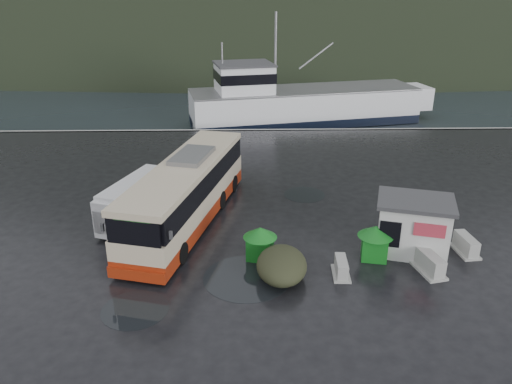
{
  "coord_description": "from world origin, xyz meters",
  "views": [
    {
      "loc": [
        0.35,
        -21.56,
        11.71
      ],
      "look_at": [
        0.9,
        2.2,
        1.7
      ],
      "focal_mm": 35.0,
      "sensor_mm": 36.0,
      "label": 1
    }
  ],
  "objects_px": {
    "jersey_barrier_a": "(341,275)",
    "ticket_kiosk": "(410,251)",
    "coach_bus": "(189,222)",
    "white_van": "(140,221)",
    "fishing_trawler": "(304,108)",
    "waste_bin_left": "(260,258)",
    "jersey_barrier_b": "(428,272)",
    "waste_bin_right": "(373,258)",
    "dome_tent": "(281,277)",
    "jersey_barrier_c": "(464,252)"
  },
  "relations": [
    {
      "from": "waste_bin_right",
      "to": "ticket_kiosk",
      "type": "bearing_deg",
      "value": 16.83
    },
    {
      "from": "ticket_kiosk",
      "to": "jersey_barrier_c",
      "type": "bearing_deg",
      "value": 12.33
    },
    {
      "from": "dome_tent",
      "to": "waste_bin_right",
      "type": "bearing_deg",
      "value": 19.53
    },
    {
      "from": "white_van",
      "to": "jersey_barrier_a",
      "type": "distance_m",
      "value": 11.2
    },
    {
      "from": "dome_tent",
      "to": "fishing_trawler",
      "type": "relative_size",
      "value": 0.11
    },
    {
      "from": "white_van",
      "to": "fishing_trawler",
      "type": "bearing_deg",
      "value": 85.43
    },
    {
      "from": "jersey_barrier_a",
      "to": "ticket_kiosk",
      "type": "bearing_deg",
      "value": 28.6
    },
    {
      "from": "ticket_kiosk",
      "to": "jersey_barrier_a",
      "type": "bearing_deg",
      "value": -135.0
    },
    {
      "from": "white_van",
      "to": "ticket_kiosk",
      "type": "distance_m",
      "value": 13.83
    },
    {
      "from": "white_van",
      "to": "jersey_barrier_c",
      "type": "relative_size",
      "value": 3.31
    },
    {
      "from": "jersey_barrier_a",
      "to": "fishing_trawler",
      "type": "xyz_separation_m",
      "value": [
        1.88,
        30.89,
        0.0
      ]
    },
    {
      "from": "waste_bin_left",
      "to": "fishing_trawler",
      "type": "distance_m",
      "value": 29.85
    },
    {
      "from": "waste_bin_left",
      "to": "jersey_barrier_a",
      "type": "bearing_deg",
      "value": -23.83
    },
    {
      "from": "coach_bus",
      "to": "white_van",
      "type": "distance_m",
      "value": 2.6
    },
    {
      "from": "white_van",
      "to": "fishing_trawler",
      "type": "distance_m",
      "value": 27.87
    },
    {
      "from": "dome_tent",
      "to": "jersey_barrier_c",
      "type": "height_order",
      "value": "dome_tent"
    },
    {
      "from": "jersey_barrier_c",
      "to": "ticket_kiosk",
      "type": "bearing_deg",
      "value": 175.94
    },
    {
      "from": "waste_bin_left",
      "to": "waste_bin_right",
      "type": "height_order",
      "value": "waste_bin_right"
    },
    {
      "from": "waste_bin_left",
      "to": "waste_bin_right",
      "type": "relative_size",
      "value": 0.96
    },
    {
      "from": "waste_bin_left",
      "to": "jersey_barrier_a",
      "type": "height_order",
      "value": "waste_bin_left"
    },
    {
      "from": "jersey_barrier_a",
      "to": "fishing_trawler",
      "type": "relative_size",
      "value": 0.05
    },
    {
      "from": "ticket_kiosk",
      "to": "jersey_barrier_b",
      "type": "xyz_separation_m",
      "value": [
        0.25,
        -1.84,
        0.0
      ]
    },
    {
      "from": "waste_bin_right",
      "to": "jersey_barrier_a",
      "type": "relative_size",
      "value": 1.12
    },
    {
      "from": "coach_bus",
      "to": "waste_bin_right",
      "type": "distance_m",
      "value": 9.74
    },
    {
      "from": "jersey_barrier_b",
      "to": "coach_bus",
      "type": "bearing_deg",
      "value": 154.62
    },
    {
      "from": "jersey_barrier_b",
      "to": "jersey_barrier_c",
      "type": "relative_size",
      "value": 1.06
    },
    {
      "from": "waste_bin_right",
      "to": "ticket_kiosk",
      "type": "height_order",
      "value": "ticket_kiosk"
    },
    {
      "from": "jersey_barrier_c",
      "to": "coach_bus",
      "type": "bearing_deg",
      "value": 164.98
    },
    {
      "from": "waste_bin_left",
      "to": "jersey_barrier_a",
      "type": "distance_m",
      "value": 3.78
    },
    {
      "from": "coach_bus",
      "to": "jersey_barrier_c",
      "type": "xyz_separation_m",
      "value": [
        13.31,
        -3.57,
        0.0
      ]
    },
    {
      "from": "coach_bus",
      "to": "jersey_barrier_a",
      "type": "relative_size",
      "value": 8.5
    },
    {
      "from": "ticket_kiosk",
      "to": "white_van",
      "type": "bearing_deg",
      "value": -178.56
    },
    {
      "from": "white_van",
      "to": "jersey_barrier_c",
      "type": "distance_m",
      "value": 16.34
    },
    {
      "from": "coach_bus",
      "to": "waste_bin_left",
      "type": "xyz_separation_m",
      "value": [
        3.68,
        -3.85,
        0.0
      ]
    },
    {
      "from": "dome_tent",
      "to": "jersey_barrier_b",
      "type": "bearing_deg",
      "value": 2.42
    },
    {
      "from": "waste_bin_right",
      "to": "ticket_kiosk",
      "type": "distance_m",
      "value": 1.96
    },
    {
      "from": "white_van",
      "to": "waste_bin_left",
      "type": "distance_m",
      "value": 7.45
    },
    {
      "from": "coach_bus",
      "to": "jersey_barrier_b",
      "type": "bearing_deg",
      "value": -10.84
    },
    {
      "from": "dome_tent",
      "to": "jersey_barrier_a",
      "type": "relative_size",
      "value": 2.08
    },
    {
      "from": "dome_tent",
      "to": "white_van",
      "type": "bearing_deg",
      "value": 141.5
    },
    {
      "from": "waste_bin_left",
      "to": "waste_bin_right",
      "type": "xyz_separation_m",
      "value": [
        5.22,
        -0.11,
        0.0
      ]
    },
    {
      "from": "dome_tent",
      "to": "fishing_trawler",
      "type": "xyz_separation_m",
      "value": [
        4.47,
        31.02,
        0.0
      ]
    },
    {
      "from": "ticket_kiosk",
      "to": "waste_bin_left",
      "type": "bearing_deg",
      "value": -159.96
    },
    {
      "from": "white_van",
      "to": "dome_tent",
      "type": "relative_size",
      "value": 1.82
    },
    {
      "from": "jersey_barrier_b",
      "to": "fishing_trawler",
      "type": "distance_m",
      "value": 30.81
    },
    {
      "from": "dome_tent",
      "to": "jersey_barrier_b",
      "type": "height_order",
      "value": "dome_tent"
    },
    {
      "from": "waste_bin_left",
      "to": "jersey_barrier_b",
      "type": "relative_size",
      "value": 0.89
    },
    {
      "from": "fishing_trawler",
      "to": "jersey_barrier_b",
      "type": "bearing_deg",
      "value": -98.11
    },
    {
      "from": "dome_tent",
      "to": "fishing_trawler",
      "type": "distance_m",
      "value": 31.34
    },
    {
      "from": "waste_bin_right",
      "to": "waste_bin_left",
      "type": "bearing_deg",
      "value": 178.75
    }
  ]
}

